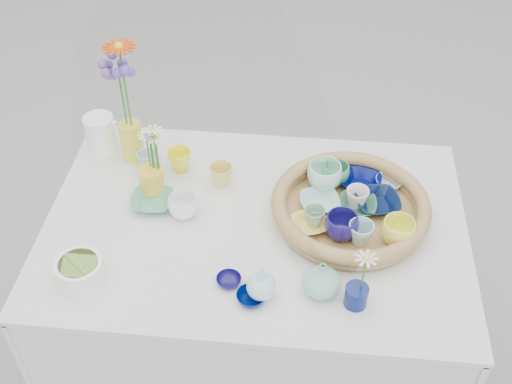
# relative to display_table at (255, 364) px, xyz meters

# --- Properties ---
(ground) EXTENTS (80.00, 80.00, 0.00)m
(ground) POSITION_rel_display_table_xyz_m (0.00, 0.00, 0.00)
(ground) COLOR gray
(display_table) EXTENTS (1.26, 0.86, 0.77)m
(display_table) POSITION_rel_display_table_xyz_m (0.00, 0.00, 0.00)
(display_table) COLOR silver
(display_table) RESTS_ON ground
(wicker_tray) EXTENTS (0.47, 0.47, 0.08)m
(wicker_tray) POSITION_rel_display_table_xyz_m (0.28, 0.05, 0.80)
(wicker_tray) COLOR olive
(wicker_tray) RESTS_ON display_table
(tray_ceramic_0) EXTENTS (0.15, 0.15, 0.03)m
(tray_ceramic_0) POSITION_rel_display_table_xyz_m (0.32, 0.18, 0.80)
(tray_ceramic_0) COLOR #000550
(tray_ceramic_0) RESTS_ON wicker_tray
(tray_ceramic_1) EXTENTS (0.16, 0.16, 0.03)m
(tray_ceramic_1) POSITION_rel_display_table_xyz_m (0.36, 0.09, 0.80)
(tray_ceramic_1) COLOR #061334
(tray_ceramic_1) RESTS_ON wicker_tray
(tray_ceramic_2) EXTENTS (0.12, 0.12, 0.08)m
(tray_ceramic_2) POSITION_rel_display_table_xyz_m (0.41, -0.05, 0.82)
(tray_ceramic_2) COLOR #F9FE4E
(tray_ceramic_2) RESTS_ON wicker_tray
(tray_ceramic_3) EXTENTS (0.12, 0.12, 0.03)m
(tray_ceramic_3) POSITION_rel_display_table_xyz_m (0.30, 0.07, 0.80)
(tray_ceramic_3) COLOR #367151
(tray_ceramic_3) RESTS_ON wicker_tray
(tray_ceramic_4) EXTENTS (0.08, 0.08, 0.06)m
(tray_ceramic_4) POSITION_rel_display_table_xyz_m (0.17, -0.01, 0.81)
(tray_ceramic_4) COLOR #83AB8A
(tray_ceramic_4) RESTS_ON wicker_tray
(tray_ceramic_5) EXTENTS (0.14, 0.14, 0.03)m
(tray_ceramic_5) POSITION_rel_display_table_xyz_m (0.19, 0.07, 0.80)
(tray_ceramic_5) COLOR #9CD7CD
(tray_ceramic_5) RESTS_ON wicker_tray
(tray_ceramic_6) EXTENTS (0.13, 0.13, 0.09)m
(tray_ceramic_6) POSITION_rel_display_table_xyz_m (0.20, 0.16, 0.83)
(tray_ceramic_6) COLOR #C6F7E8
(tray_ceramic_6) RESTS_ON wicker_tray
(tray_ceramic_7) EXTENTS (0.08, 0.08, 0.06)m
(tray_ceramic_7) POSITION_rel_display_table_xyz_m (0.30, 0.08, 0.82)
(tray_ceramic_7) COLOR white
(tray_ceramic_7) RESTS_ON wicker_tray
(tray_ceramic_8) EXTENTS (0.11, 0.11, 0.03)m
(tray_ceramic_8) POSITION_rel_display_table_xyz_m (0.40, 0.19, 0.80)
(tray_ceramic_8) COLOR #A5DDFB
(tray_ceramic_8) RESTS_ON wicker_tray
(tray_ceramic_9) EXTENTS (0.10, 0.10, 0.08)m
(tray_ceramic_9) POSITION_rel_display_table_xyz_m (0.25, -0.05, 0.82)
(tray_ceramic_9) COLOR navy
(tray_ceramic_9) RESTS_ON wicker_tray
(tray_ceramic_10) EXTENTS (0.14, 0.14, 0.03)m
(tray_ceramic_10) POSITION_rel_display_table_xyz_m (0.16, -0.02, 0.80)
(tray_ceramic_10) COLOR #FFE169
(tray_ceramic_10) RESTS_ON wicker_tray
(tray_ceramic_11) EXTENTS (0.08, 0.08, 0.07)m
(tray_ceramic_11) POSITION_rel_display_table_xyz_m (0.31, -0.07, 0.82)
(tray_ceramic_11) COLOR #AAD7D3
(tray_ceramic_11) RESTS_ON wicker_tray
(tray_ceramic_12) EXTENTS (0.11, 0.11, 0.07)m
(tray_ceramic_12) POSITION_rel_display_table_xyz_m (0.24, 0.19, 0.82)
(tray_ceramic_12) COLOR #45A86B
(tray_ceramic_12) RESTS_ON wicker_tray
(loose_ceramic_0) EXTENTS (0.10, 0.10, 0.07)m
(loose_ceramic_0) POSITION_rel_display_table_xyz_m (-0.27, 0.22, 0.80)
(loose_ceramic_0) COLOR yellow
(loose_ceramic_0) RESTS_ON display_table
(loose_ceramic_1) EXTENTS (0.08, 0.08, 0.07)m
(loose_ceramic_1) POSITION_rel_display_table_xyz_m (-0.12, 0.17, 0.80)
(loose_ceramic_1) COLOR #E1C960
(loose_ceramic_1) RESTS_ON display_table
(loose_ceramic_2) EXTENTS (0.13, 0.13, 0.03)m
(loose_ceramic_2) POSITION_rel_display_table_xyz_m (-0.32, 0.04, 0.78)
(loose_ceramic_2) COLOR #5DA982
(loose_ceramic_2) RESTS_ON display_table
(loose_ceramic_3) EXTENTS (0.12, 0.12, 0.07)m
(loose_ceramic_3) POSITION_rel_display_table_xyz_m (-0.22, 0.01, 0.80)
(loose_ceramic_3) COLOR white
(loose_ceramic_3) RESTS_ON display_table
(loose_ceramic_4) EXTENTS (0.07, 0.07, 0.02)m
(loose_ceramic_4) POSITION_rel_display_table_xyz_m (-0.05, -0.24, 0.78)
(loose_ceramic_4) COLOR #0F0A4B
(loose_ceramic_4) RESTS_ON display_table
(loose_ceramic_5) EXTENTS (0.08, 0.08, 0.06)m
(loose_ceramic_5) POSITION_rel_display_table_xyz_m (-0.38, 0.22, 0.80)
(loose_ceramic_5) COLOR silver
(loose_ceramic_5) RESTS_ON display_table
(loose_ceramic_6) EXTENTS (0.10, 0.10, 0.02)m
(loose_ceramic_6) POSITION_rel_display_table_xyz_m (0.02, -0.29, 0.78)
(loose_ceramic_6) COLOR #001052
(loose_ceramic_6) RESTS_ON display_table
(fluted_bowl) EXTENTS (0.13, 0.13, 0.07)m
(fluted_bowl) POSITION_rel_display_table_xyz_m (-0.45, -0.27, 0.80)
(fluted_bowl) COLOR white
(fluted_bowl) RESTS_ON display_table
(bud_vase_paleblue) EXTENTS (0.08, 0.08, 0.12)m
(bud_vase_paleblue) POSITION_rel_display_table_xyz_m (0.04, -0.27, 0.83)
(bud_vase_paleblue) COLOR #B2E5ED
(bud_vase_paleblue) RESTS_ON display_table
(bud_vase_seafoam) EXTENTS (0.12, 0.12, 0.11)m
(bud_vase_seafoam) POSITION_rel_display_table_xyz_m (0.20, -0.24, 0.82)
(bud_vase_seafoam) COLOR #7EC1A4
(bud_vase_seafoam) RESTS_ON display_table
(bud_vase_cobalt) EXTENTS (0.08, 0.08, 0.06)m
(bud_vase_cobalt) POSITION_rel_display_table_xyz_m (0.29, -0.27, 0.80)
(bud_vase_cobalt) COLOR #0B1855
(bud_vase_cobalt) RESTS_ON display_table
(single_daisy) EXTENTS (0.08, 0.08, 0.13)m
(single_daisy) POSITION_rel_display_table_xyz_m (0.30, -0.27, 0.88)
(single_daisy) COLOR white
(single_daisy) RESTS_ON bud_vase_cobalt
(tall_vase_yellow) EXTENTS (0.09, 0.09, 0.14)m
(tall_vase_yellow) POSITION_rel_display_table_xyz_m (-0.43, 0.27, 0.83)
(tall_vase_yellow) COLOR gold
(tall_vase_yellow) RESTS_ON display_table
(gerbera) EXTENTS (0.13, 0.13, 0.30)m
(gerbera) POSITION_rel_display_table_xyz_m (-0.43, 0.26, 1.04)
(gerbera) COLOR #D63F06
(gerbera) RESTS_ON tall_vase_yellow
(hydrangea) EXTENTS (0.11, 0.11, 0.28)m
(hydrangea) POSITION_rel_display_table_xyz_m (-0.44, 0.27, 1.00)
(hydrangea) COLOR #674C94
(hydrangea) RESTS_ON tall_vase_yellow
(white_pitcher) EXTENTS (0.16, 0.12, 0.13)m
(white_pitcher) POSITION_rel_display_table_xyz_m (-0.55, 0.29, 0.83)
(white_pitcher) COLOR white
(white_pitcher) RESTS_ON display_table
(daisy_cup) EXTENTS (0.10, 0.10, 0.08)m
(daisy_cup) POSITION_rel_display_table_xyz_m (-0.34, 0.11, 0.81)
(daisy_cup) COLOR yellow
(daisy_cup) RESTS_ON display_table
(daisy_posy) EXTENTS (0.10, 0.10, 0.15)m
(daisy_posy) POSITION_rel_display_table_xyz_m (-0.33, 0.12, 0.93)
(daisy_posy) COLOR white
(daisy_posy) RESTS_ON daisy_cup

